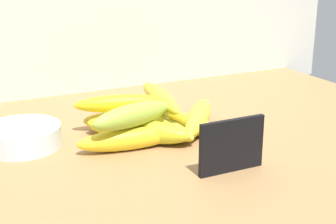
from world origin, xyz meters
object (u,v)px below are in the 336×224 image
banana_3 (157,115)px  banana_4 (128,139)px  banana_8 (160,98)px  banana_9 (121,103)px  fruit_bowl (22,136)px  banana_0 (164,126)px  banana_7 (133,115)px  banana_1 (127,122)px  banana_6 (137,130)px  banana_2 (195,126)px  chalkboard_sign (231,148)px  banana_5 (198,117)px

banana_3 → banana_4: same height
banana_8 → banana_9: 8.15cm
fruit_bowl → banana_0: bearing=-12.8°
banana_4 → banana_7: size_ratio=1.08×
fruit_bowl → banana_1: same height
banana_0 → banana_6: 5.74cm
banana_2 → banana_6: size_ratio=0.87×
banana_3 → banana_6: 9.98cm
fruit_bowl → banana_7: size_ratio=0.83×
fruit_bowl → banana_2: 30.78cm
chalkboard_sign → banana_1: bearing=108.4°
chalkboard_sign → banana_9: bearing=110.0°
banana_4 → banana_7: 4.14cm
banana_9 → banana_7: bearing=-96.8°
banana_0 → banana_3: banana_3 is taller
banana_1 → banana_2: (10.77, -6.67, -0.29)cm
fruit_bowl → banana_3: same height
banana_6 → banana_8: size_ratio=1.01×
banana_0 → banana_1: (-5.32, 4.62, 0.25)cm
banana_3 → banana_8: bearing=-52.2°
fruit_bowl → chalkboard_sign: bearing=-42.1°
banana_0 → banana_2: 5.82cm
banana_7 → banana_8: 12.53cm
banana_7 → banana_9: size_ratio=0.94×
fruit_bowl → banana_4: 18.48cm
banana_5 → banana_6: banana_6 is taller
banana_2 → banana_8: (-3.55, 7.59, 3.83)cm
banana_4 → banana_1: bearing=69.7°
fruit_bowl → banana_7: 19.57cm
banana_5 → banana_9: size_ratio=1.18×
chalkboard_sign → banana_6: chalkboard_sign is taller
banana_1 → banana_9: banana_9 is taller
fruit_bowl → banana_9: banana_9 is taller
banana_1 → banana_9: (-0.92, 0.59, 3.55)cm
banana_4 → banana_7: banana_7 is taller
banana_0 → banana_9: banana_9 is taller
banana_2 → banana_9: 14.29cm
fruit_bowl → banana_3: (25.82, 0.60, 0.00)cm
banana_0 → banana_8: 6.98cm
chalkboard_sign → banana_2: bearing=79.8°
banana_1 → fruit_bowl: bearing=177.3°
fruit_bowl → banana_0: (24.38, -5.53, -0.22)cm
banana_2 → banana_5: 3.64cm
banana_1 → banana_2: bearing=-31.8°
banana_4 → banana_7: (1.22, 0.79, 3.87)cm
banana_1 → banana_3: size_ratio=0.93×
banana_7 → banana_4: bearing=-147.0°
banana_5 → banana_4: bearing=-164.0°
fruit_bowl → banana_6: (18.73, -6.41, 0.28)cm
banana_3 → banana_9: bearing=-173.1°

